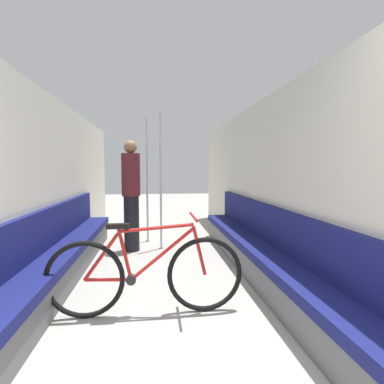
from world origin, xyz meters
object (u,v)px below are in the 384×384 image
object	(u,v)px
bench_seat_row_right	(261,255)
bicycle	(146,275)
grab_pole_far	(161,183)
passenger_standing	(131,194)
bench_seat_row_left	(56,262)
grab_pole_near	(147,182)

from	to	relation	value
bench_seat_row_right	bicycle	distance (m)	1.58
bench_seat_row_right	bicycle	xyz separation A→B (m)	(-1.39, -0.76, 0.09)
grab_pole_far	passenger_standing	size ratio (longest dim) A/B	1.26
bench_seat_row_left	grab_pole_near	xyz separation A→B (m)	(0.99, 2.06, 0.81)
grab_pole_near	bench_seat_row_left	bearing A→B (deg)	-115.59
passenger_standing	bench_seat_row_right	bearing A→B (deg)	119.17
bicycle	grab_pole_far	xyz separation A→B (m)	(0.19, 2.28, 0.73)
bicycle	passenger_standing	world-z (taller)	passenger_standing
grab_pole_near	passenger_standing	distance (m)	0.67
bench_seat_row_right	grab_pole_far	world-z (taller)	grab_pole_far
bench_seat_row_right	passenger_standing	distance (m)	2.32
bench_seat_row_left	bicycle	xyz separation A→B (m)	(1.03, -0.76, 0.09)
bench_seat_row_left	grab_pole_far	distance (m)	2.12
bench_seat_row_left	grab_pole_far	bearing A→B (deg)	51.24
bench_seat_row_left	bicycle	world-z (taller)	bicycle
grab_pole_far	bicycle	bearing A→B (deg)	-94.80
bicycle	grab_pole_far	size ratio (longest dim) A/B	0.80
bench_seat_row_left	grab_pole_near	size ratio (longest dim) A/B	2.09
bench_seat_row_left	bench_seat_row_right	bearing A→B (deg)	0.00
bench_seat_row_right	grab_pole_far	distance (m)	2.10
bicycle	grab_pole_near	world-z (taller)	grab_pole_near
grab_pole_near	grab_pole_far	xyz separation A→B (m)	(0.24, -0.54, 0.00)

